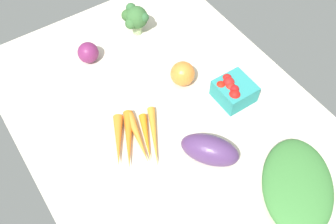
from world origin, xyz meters
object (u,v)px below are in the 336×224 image
(red_onion_center, at_px, (88,53))
(eggplant, at_px, (210,150))
(leafy_greens_clump, at_px, (297,185))
(broccoli_head, at_px, (135,18))
(berry_basket, at_px, (233,90))
(heirloom_tomato_orange, at_px, (183,74))
(carrot_bunch, at_px, (135,138))

(red_onion_center, xyz_separation_m, eggplant, (0.47, 0.10, 0.01))
(red_onion_center, height_order, leafy_greens_clump, red_onion_center)
(eggplant, bearing_deg, broccoli_head, 133.31)
(leafy_greens_clump, bearing_deg, red_onion_center, -162.01)
(berry_basket, xyz_separation_m, leafy_greens_clump, (0.31, -0.05, -0.00))
(eggplant, height_order, berry_basket, eggplant)
(eggplant, relative_size, broccoli_head, 1.53)
(eggplant, height_order, heirloom_tomato_orange, eggplant)
(red_onion_center, bearing_deg, eggplant, 11.68)
(eggplant, distance_m, leafy_greens_clump, 0.22)
(leafy_greens_clump, bearing_deg, heirloom_tomato_orange, -176.19)
(broccoli_head, distance_m, berry_basket, 0.39)
(red_onion_center, distance_m, berry_basket, 0.44)
(red_onion_center, xyz_separation_m, broccoli_head, (-0.03, 0.18, 0.03))
(broccoli_head, bearing_deg, heirloom_tomato_orange, 0.96)
(red_onion_center, xyz_separation_m, heirloom_tomato_orange, (0.23, 0.19, 0.00))
(carrot_bunch, bearing_deg, heirloom_tomato_orange, 114.31)
(broccoli_head, bearing_deg, red_onion_center, -81.91)
(red_onion_center, bearing_deg, heirloom_tomato_orange, 39.14)
(eggplant, bearing_deg, leafy_greens_clump, -5.32)
(broccoli_head, xyz_separation_m, carrot_bunch, (0.35, -0.21, -0.05))
(heirloom_tomato_orange, bearing_deg, berry_basket, 33.47)
(red_onion_center, distance_m, eggplant, 0.48)
(broccoli_head, relative_size, leafy_greens_clump, 0.38)
(leafy_greens_clump, bearing_deg, broccoli_head, -177.24)
(red_onion_center, bearing_deg, broccoli_head, 98.09)
(broccoli_head, bearing_deg, carrot_bunch, -31.26)
(red_onion_center, height_order, berry_basket, berry_basket)
(eggplant, distance_m, broccoli_head, 0.50)
(eggplant, height_order, leafy_greens_clump, eggplant)
(red_onion_center, xyz_separation_m, leafy_greens_clump, (0.66, 0.21, -0.00))
(carrot_bunch, xyz_separation_m, berry_basket, (0.03, 0.30, 0.02))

